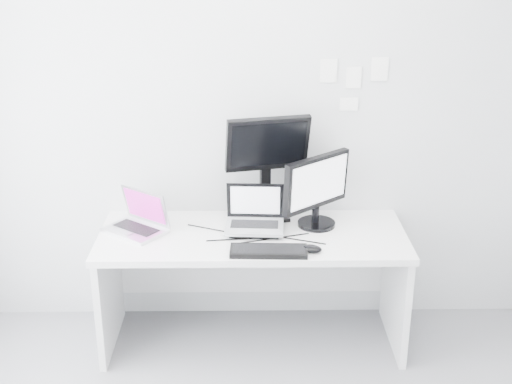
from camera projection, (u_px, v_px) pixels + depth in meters
back_wall at (252, 115)px, 4.07m from camera, size 3.60×0.00×3.60m
desk at (253, 289)px, 4.10m from camera, size 1.80×0.70×0.73m
macbook at (133, 212)px, 3.95m from camera, size 0.43×0.41×0.26m
speaker at (236, 204)px, 4.18m from camera, size 0.10×0.10×0.17m
dell_laptop at (254, 211)px, 3.93m from camera, size 0.35×0.28×0.28m
rear_monitor at (267, 167)px, 4.06m from camera, size 0.53×0.29×0.68m
samsung_monitor at (318, 190)px, 4.00m from camera, size 0.52×0.49×0.45m
keyboard at (269, 251)px, 3.73m from camera, size 0.43×0.17×0.03m
mouse at (312, 249)px, 3.74m from camera, size 0.13×0.11×0.04m
wall_note_0 at (328, 71)px, 3.98m from camera, size 0.10×0.00×0.14m
wall_note_1 at (354, 77)px, 3.99m from camera, size 0.09×0.00×0.13m
wall_note_2 at (380, 69)px, 3.98m from camera, size 0.10×0.00×0.14m
wall_note_3 at (349, 104)px, 4.05m from camera, size 0.11×0.00×0.08m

